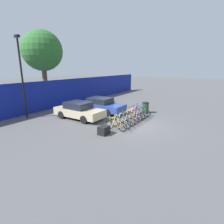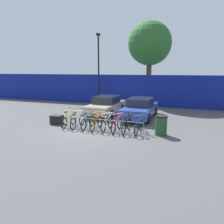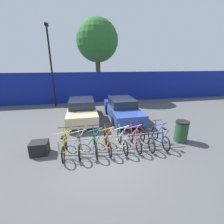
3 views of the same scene
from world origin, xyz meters
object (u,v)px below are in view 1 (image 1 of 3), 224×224
object	(u,v)px
bike_rack	(129,116)
trash_bin	(145,108)
car_beige	(79,110)
cargo_crate	(104,130)
bicycle_yellow	(116,125)
car_blue	(101,105)
tree_behind_hoarding	(42,51)
bicycle_pink	(135,115)
lamp_post	(22,74)
bicycle_silver	(120,123)
bicycle_white	(132,117)
bicycle_black	(138,114)
bicycle_blue	(141,112)
bicycle_teal	(125,120)
bicycle_orange	(128,119)

from	to	relation	value
bike_rack	trash_bin	distance (m)	3.29
car_beige	cargo_crate	world-z (taller)	car_beige
bicycle_yellow	car_blue	bearing A→B (deg)	49.53
car_beige	tree_behind_hoarding	bearing A→B (deg)	74.31
bike_rack	bicycle_pink	xyz separation A→B (m)	(0.89, -0.15, -0.12)
bike_rack	lamp_post	distance (m)	9.20
bike_rack	lamp_post	bearing A→B (deg)	115.14
bicycle_silver	bicycle_white	xyz separation A→B (m)	(1.85, 0.00, 0.00)
bicycle_yellow	bicycle_white	world-z (taller)	same
cargo_crate	tree_behind_hoarding	world-z (taller)	tree_behind_hoarding
bike_rack	bicycle_pink	size ratio (longest dim) A/B	2.81
bicycle_black	bike_rack	bearing A→B (deg)	173.51
bicycle_blue	bicycle_teal	bearing A→B (deg)	-178.10
bicycle_black	lamp_post	distance (m)	10.03
bike_rack	car_blue	distance (m)	3.91
bicycle_yellow	cargo_crate	xyz separation A→B (m)	(-1.03, 0.28, -0.10)
bicycle_pink	trash_bin	size ratio (longest dim) A/B	1.66
bicycle_silver	lamp_post	bearing A→B (deg)	104.82
bicycle_silver	bicycle_blue	size ratio (longest dim) A/B	1.00
bicycle_teal	trash_bin	bearing A→B (deg)	-2.23
bicycle_orange	trash_bin	xyz separation A→B (m)	(3.62, 0.12, 0.14)
bicycle_black	bicycle_teal	bearing A→B (deg)	179.31
bicycle_pink	bicycle_yellow	bearing A→B (deg)	-179.29
bicycle_pink	cargo_crate	world-z (taller)	bicycle_pink
bike_rack	car_blue	size ratio (longest dim) A/B	1.05
lamp_post	bike_rack	bearing A→B (deg)	-64.86
car_beige	bicycle_teal	bearing A→B (deg)	-83.03
bicycle_pink	car_blue	distance (m)	3.86
bicycle_silver	bicycle_black	distance (m)	2.99
bicycle_teal	tree_behind_hoarding	distance (m)	12.14
bicycle_yellow	bicycle_pink	bearing A→B (deg)	1.66
bicycle_teal	lamp_post	bearing A→B (deg)	105.52
bicycle_yellow	trash_bin	distance (m)	5.43
bicycle_white	lamp_post	bearing A→B (deg)	113.98
car_blue	bicycle_teal	bearing A→B (deg)	-119.88
trash_bin	cargo_crate	world-z (taller)	trash_bin
bicycle_pink	tree_behind_hoarding	size ratio (longest dim) A/B	0.22
tree_behind_hoarding	trash_bin	bearing A→B (deg)	-75.34
bike_rack	trash_bin	size ratio (longest dim) A/B	4.67
bicycle_silver	lamp_post	distance (m)	8.88
car_blue	cargo_crate	xyz separation A→B (m)	(-4.48, -3.54, -0.42)
bicycle_black	car_blue	xyz separation A→B (m)	(-0.14, 3.82, 0.32)
bicycle_black	lamp_post	size ratio (longest dim) A/B	0.26
bicycle_white	lamp_post	distance (m)	9.50
bicycle_silver	cargo_crate	xyz separation A→B (m)	(-1.63, 0.28, -0.10)
bicycle_black	car_blue	size ratio (longest dim) A/B	0.37
bicycle_teal	car_beige	world-z (taller)	car_beige
bicycle_blue	car_blue	world-z (taller)	car_blue
bicycle_black	bicycle_blue	size ratio (longest dim) A/B	1.00
bicycle_blue	trash_bin	size ratio (longest dim) A/B	1.66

